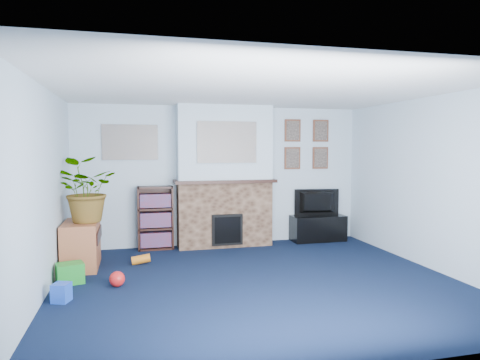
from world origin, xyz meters
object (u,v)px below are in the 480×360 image
object	(u,v)px
tv_stand	(318,228)
bookshelf	(155,219)
sideboard	(81,243)
television	(318,202)

from	to	relation	value
tv_stand	bookshelf	world-z (taller)	bookshelf
sideboard	television	bearing A→B (deg)	11.65
tv_stand	sideboard	world-z (taller)	sideboard
television	bookshelf	size ratio (longest dim) A/B	0.78
television	sideboard	world-z (taller)	television
bookshelf	sideboard	distance (m)	1.39
tv_stand	bookshelf	size ratio (longest dim) A/B	0.93
sideboard	bookshelf	bearing A→B (deg)	39.16
tv_stand	sideboard	bearing A→B (deg)	-168.63
television	sideboard	size ratio (longest dim) A/B	0.98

